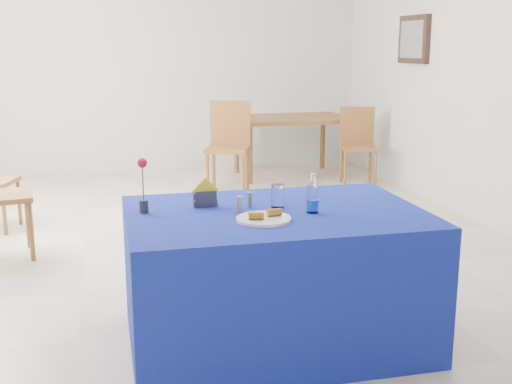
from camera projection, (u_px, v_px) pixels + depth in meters
floor at (221, 246)px, 5.36m from camera, size 7.00×7.00×0.00m
room_shell at (219, 31)px, 4.97m from camera, size 7.00×7.00×7.00m
picture_frame at (414, 39)px, 7.05m from camera, size 0.06×0.64×0.52m
picture_art at (412, 39)px, 7.05m from camera, size 0.02×0.52×0.40m
plate at (264, 219)px, 3.28m from camera, size 0.28×0.28×0.01m
drinking_glass at (278, 196)px, 3.54m from camera, size 0.07×0.07×0.13m
salt_shaker at (239, 204)px, 3.45m from camera, size 0.03×0.03×0.08m
pepper_shaker at (250, 200)px, 3.54m from camera, size 0.03×0.03×0.08m
blue_table at (275, 277)px, 3.56m from camera, size 1.60×1.10×0.76m
water_bottle at (312, 200)px, 3.43m from camera, size 0.07×0.07×0.21m
napkin_holder at (205, 198)px, 3.56m from camera, size 0.15×0.06×0.17m
rose_vase at (143, 186)px, 3.40m from camera, size 0.05×0.05×0.30m
oak_table at (289, 123)px, 8.11m from camera, size 1.54×1.01×0.76m
chair_bg_left at (229, 140)px, 7.21m from camera, size 0.59×0.59×1.03m
chair_bg_right at (358, 140)px, 7.64m from camera, size 0.50×0.50×0.92m
banana_pieces at (265, 214)px, 3.28m from camera, size 0.19×0.10×0.04m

